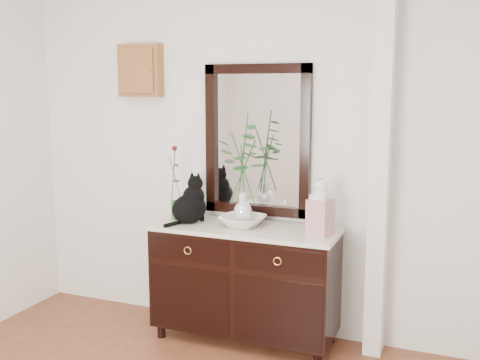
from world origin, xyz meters
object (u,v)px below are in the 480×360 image
at_px(cat, 189,199).
at_px(ginger_jar, 321,206).
at_px(sideboard, 245,277).
at_px(lotus_bowl, 243,221).

relative_size(cat, ginger_jar, 0.89).
distance_m(sideboard, ginger_jar, 0.79).
distance_m(sideboard, cat, 0.69).
bearing_deg(cat, sideboard, 24.36).
height_order(sideboard, lotus_bowl, lotus_bowl).
bearing_deg(sideboard, ginger_jar, -3.10).
xyz_separation_m(lotus_bowl, ginger_jar, (0.56, -0.03, 0.16)).
bearing_deg(ginger_jar, cat, -179.48).
relative_size(lotus_bowl, ginger_jar, 0.81).
xyz_separation_m(cat, ginger_jar, (0.97, 0.01, 0.02)).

